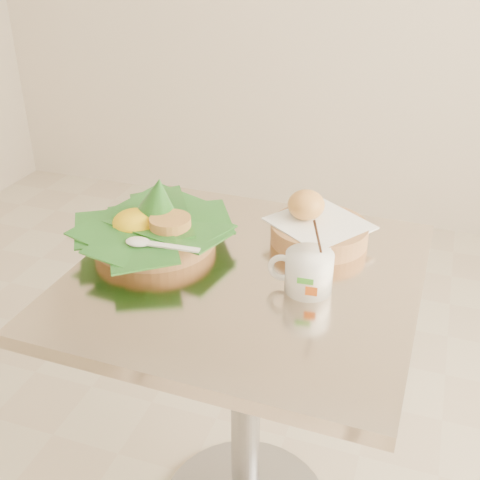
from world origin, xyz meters
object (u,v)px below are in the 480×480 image
(bread_basket, at_px, (317,227))
(coffee_mug, at_px, (308,271))
(cafe_table, at_px, (246,356))
(rice_basket, at_px, (154,224))

(bread_basket, height_order, coffee_mug, coffee_mug)
(cafe_table, relative_size, rice_basket, 2.20)
(cafe_table, xyz_separation_m, rice_basket, (-0.24, 0.05, 0.27))
(bread_basket, xyz_separation_m, coffee_mug, (0.03, -0.21, 0.01))
(bread_basket, distance_m, coffee_mug, 0.21)
(cafe_table, bearing_deg, rice_basket, 167.19)
(bread_basket, relative_size, coffee_mug, 1.59)
(bread_basket, bearing_deg, coffee_mug, -82.62)
(coffee_mug, bearing_deg, cafe_table, 170.13)
(cafe_table, relative_size, coffee_mug, 4.64)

